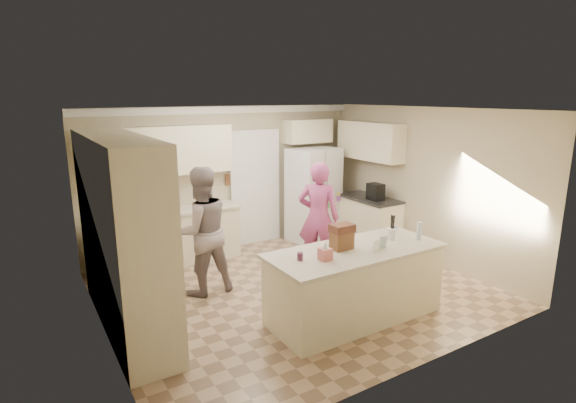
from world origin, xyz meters
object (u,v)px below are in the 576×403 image
coffee_maker (375,192)px  utensil_crock (392,234)px  tissue_box (325,254)px  teen_boy (201,231)px  island_base (355,285)px  refrigerator (313,195)px  dollhouse_body (342,240)px  teen_girl (318,217)px

coffee_maker → utensil_crock: (-1.40, -1.85, -0.07)m
tissue_box → teen_boy: 2.01m
island_base → coffee_maker: bearing=42.8°
refrigerator → teen_boy: (-2.76, -1.19, 0.02)m
tissue_box → dollhouse_body: 0.45m
utensil_crock → teen_girl: bearing=95.2°
coffee_maker → teen_girl: size_ratio=0.17×
refrigerator → tissue_box: (-1.94, -3.02, 0.10)m
coffee_maker → teen_boy: teen_boy is taller
utensil_crock → tissue_box: 1.21m
tissue_box → coffee_maker: bearing=37.6°
teen_boy → coffee_maker: bearing=-178.1°
island_base → utensil_crock: bearing=4.4°
coffee_maker → tissue_box: (-2.60, -2.00, -0.07)m
refrigerator → tissue_box: size_ratio=12.86×
tissue_box → dollhouse_body: (0.40, 0.20, 0.04)m
tissue_box → teen_girl: bearing=56.8°
island_base → teen_boy: teen_boy is taller
utensil_crock → teen_girl: teen_girl is taller
utensil_crock → teen_girl: size_ratio=0.08×
tissue_box → dollhouse_body: dollhouse_body is taller
utensil_crock → refrigerator: bearing=75.5°
refrigerator → coffee_maker: refrigerator is taller
utensil_crock → dollhouse_body: size_ratio=0.58×
island_base → teen_girl: bearing=71.4°
refrigerator → island_base: 3.27m
tissue_box → teen_girl: teen_girl is taller
teen_boy → teen_girl: bearing=172.8°
utensil_crock → tissue_box: size_ratio=1.07×
dollhouse_body → teen_boy: 2.04m
utensil_crock → dollhouse_body: dollhouse_body is taller
coffee_maker → dollhouse_body: coffee_maker is taller
island_base → utensil_crock: (0.65, 0.05, 0.56)m
island_base → teen_girl: 1.68m
refrigerator → coffee_maker: bearing=-67.0°
island_base → utensil_crock: 0.86m
utensil_crock → teen_boy: 2.63m
refrigerator → utensil_crock: size_ratio=12.00×
teen_boy → dollhouse_body: bearing=125.8°
teen_girl → teen_boy: bearing=38.5°
coffee_maker → teen_boy: 3.42m
coffee_maker → utensil_crock: coffee_maker is taller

